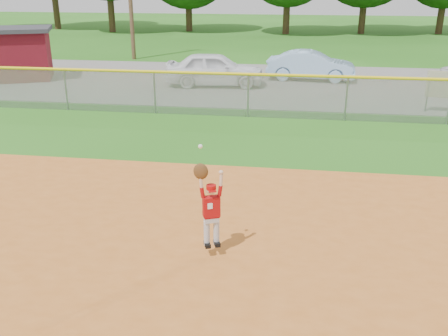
# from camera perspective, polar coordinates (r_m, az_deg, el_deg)

# --- Properties ---
(ground) EXTENTS (120.00, 120.00, 0.00)m
(ground) POSITION_cam_1_polar(r_m,az_deg,el_deg) (8.51, -4.16, -11.94)
(ground) COLOR #256316
(ground) RESTS_ON ground
(parking_strip) EXTENTS (44.00, 10.00, 0.03)m
(parking_strip) POSITION_cam_1_polar(r_m,az_deg,el_deg) (23.47, 4.21, 9.71)
(parking_strip) COLOR slate
(parking_strip) RESTS_ON ground
(car_white_a) EXTENTS (4.48, 2.17, 1.47)m
(car_white_a) POSITION_cam_1_polar(r_m,az_deg,el_deg) (22.58, -1.05, 11.25)
(car_white_a) COLOR white
(car_white_a) RESTS_ON parking_strip
(car_blue) EXTENTS (4.18, 1.75, 1.34)m
(car_blue) POSITION_cam_1_polar(r_m,az_deg,el_deg) (24.22, 9.91, 11.46)
(car_blue) COLOR #99BFE4
(car_blue) RESTS_ON parking_strip
(utility_shed) EXTENTS (3.93, 3.53, 2.42)m
(utility_shed) POSITION_cam_1_polar(r_m,az_deg,el_deg) (25.85, -22.58, 11.99)
(utility_shed) COLOR #580C15
(utility_shed) RESTS_ON ground
(outfield_fence) EXTENTS (40.06, 0.10, 1.55)m
(outfield_fence) POSITION_cam_1_polar(r_m,az_deg,el_deg) (17.44, 2.77, 8.66)
(outfield_fence) COLOR gray
(outfield_fence) RESTS_ON ground
(ballplayer) EXTENTS (0.50, 0.29, 1.87)m
(ballplayer) POSITION_cam_1_polar(r_m,az_deg,el_deg) (8.49, -1.63, -4.31)
(ballplayer) COLOR silver
(ballplayer) RESTS_ON ground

